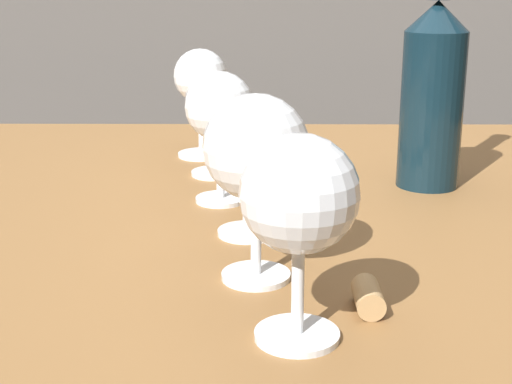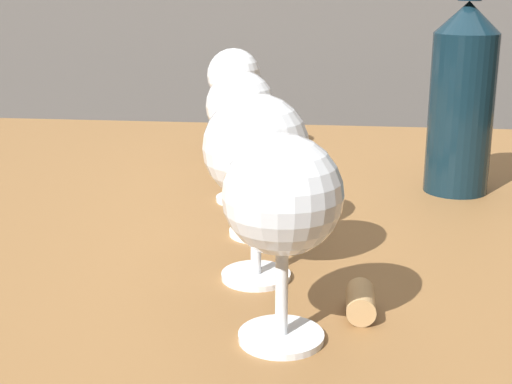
# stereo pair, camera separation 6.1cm
# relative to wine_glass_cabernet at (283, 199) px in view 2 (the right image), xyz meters

# --- Properties ---
(dining_table) EXTENTS (1.34, 0.88, 0.72)m
(dining_table) POSITION_rel_wine_glass_cabernet_xyz_m (-0.07, 0.33, -0.19)
(dining_table) COLOR brown
(dining_table) RESTS_ON ground_plane
(wine_glass_cabernet) EXTENTS (0.08, 0.08, 0.15)m
(wine_glass_cabernet) POSITION_rel_wine_glass_cabernet_xyz_m (0.00, 0.00, 0.00)
(wine_glass_cabernet) COLOR white
(wine_glass_cabernet) RESTS_ON dining_table
(wine_glass_chardonnay) EXTENTS (0.09, 0.09, 0.16)m
(wine_glass_chardonnay) POSITION_rel_wine_glass_cabernet_xyz_m (-0.03, 0.11, 0.01)
(wine_glass_chardonnay) COLOR white
(wine_glass_chardonnay) RESTS_ON dining_table
(wine_glass_port) EXTENTS (0.08, 0.08, 0.13)m
(wine_glass_port) POSITION_rel_wine_glass_cabernet_xyz_m (-0.04, 0.22, -0.02)
(wine_glass_port) COLOR white
(wine_glass_port) RESTS_ON dining_table
(wine_glass_rose) EXTENTS (0.08, 0.08, 0.15)m
(wine_glass_rose) POSITION_rel_wine_glass_cabernet_xyz_m (-0.07, 0.32, 0.00)
(wine_glass_rose) COLOR white
(wine_glass_rose) RESTS_ON dining_table
(wine_glass_white) EXTENTS (0.07, 0.07, 0.13)m
(wine_glass_white) POSITION_rel_wine_glass_cabernet_xyz_m (-0.08, 0.44, -0.01)
(wine_glass_white) COLOR white
(wine_glass_white) RESTS_ON dining_table
(wine_glass_empty) EXTENTS (0.07, 0.07, 0.15)m
(wine_glass_empty) POSITION_rel_wine_glass_cabernet_xyz_m (-0.11, 0.54, 0.00)
(wine_glass_empty) COLOR white
(wine_glass_empty) RESTS_ON dining_table
(wine_bottle) EXTENTS (0.07, 0.07, 0.31)m
(wine_bottle) POSITION_rel_wine_glass_cabernet_xyz_m (0.18, 0.39, 0.01)
(wine_bottle) COLOR #0F232D
(wine_bottle) RESTS_ON dining_table
(cork) EXTENTS (0.02, 0.04, 0.02)m
(cork) POSITION_rel_wine_glass_cabernet_xyz_m (0.06, 0.05, -0.09)
(cork) COLOR tan
(cork) RESTS_ON dining_table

